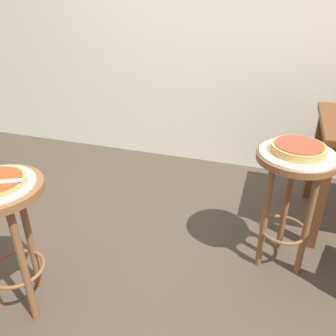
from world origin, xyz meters
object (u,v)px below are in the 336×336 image
stool_foreground (4,220)px  serving_plate_middle (298,153)px  pizza_middle (299,148)px  stool_middle (292,185)px

stool_foreground → serving_plate_middle: (1.26, 0.72, 0.19)m
stool_foreground → pizza_middle: bearing=29.9°
stool_foreground → serving_plate_middle: serving_plate_middle is taller
stool_middle → serving_plate_middle: bearing=-90.0°
stool_middle → pizza_middle: size_ratio=2.61×
stool_middle → pizza_middle: 0.22m
pizza_middle → stool_foreground: bearing=-150.1°
serving_plate_middle → pizza_middle: (-0.00, -0.00, 0.03)m
stool_foreground → stool_middle: 1.45m
stool_middle → pizza_middle: (-0.00, -0.00, 0.22)m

